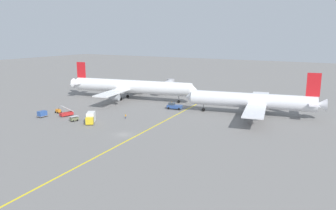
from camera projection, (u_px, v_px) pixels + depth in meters
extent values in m
plane|color=slate|center=(124.00, 135.00, 94.80)|extent=(600.00, 600.00, 0.00)
cube|color=yellow|center=(152.00, 128.00, 101.73)|extent=(8.99, 119.73, 0.01)
cylinder|color=white|center=(132.00, 87.00, 144.73)|extent=(55.06, 15.33, 5.74)
cone|color=white|center=(194.00, 90.00, 135.36)|extent=(3.69, 5.69, 5.28)
cone|color=white|center=(77.00, 83.00, 154.04)|extent=(4.35, 5.15, 4.59)
cube|color=white|center=(126.00, 88.00, 145.81)|extent=(14.28, 45.67, 0.44)
cube|color=white|center=(81.00, 82.00, 153.10)|extent=(5.44, 13.36, 0.28)
cube|color=red|center=(81.00, 70.00, 151.77)|extent=(4.39, 1.13, 7.19)
cylinder|color=#999EA3|center=(114.00, 97.00, 134.19)|extent=(4.59, 3.30, 2.60)
cylinder|color=#999EA3|center=(140.00, 88.00, 157.54)|extent=(4.59, 3.30, 2.60)
cylinder|color=slate|center=(128.00, 93.00, 149.92)|extent=(0.28, 0.28, 2.69)
cylinder|color=black|center=(128.00, 96.00, 150.20)|extent=(1.38, 0.77, 1.30)
cylinder|color=slate|center=(121.00, 96.00, 143.65)|extent=(0.28, 0.28, 2.69)
cylinder|color=black|center=(121.00, 99.00, 143.93)|extent=(1.38, 0.77, 1.30)
cylinder|color=slate|center=(179.00, 98.00, 138.37)|extent=(0.28, 0.28, 2.69)
cylinder|color=black|center=(179.00, 101.00, 138.66)|extent=(1.38, 0.77, 1.30)
cylinder|color=silver|center=(251.00, 100.00, 117.09)|extent=(43.76, 13.56, 5.33)
cone|color=silver|center=(189.00, 97.00, 124.28)|extent=(3.69, 5.35, 4.90)
cone|color=silver|center=(321.00, 105.00, 109.96)|extent=(4.35, 4.87, 4.26)
cube|color=silver|center=(257.00, 103.00, 116.57)|extent=(15.10, 46.49, 0.44)
cube|color=silver|center=(313.00, 103.00, 110.63)|extent=(5.63, 13.37, 0.28)
cube|color=red|center=(314.00, 85.00, 109.44)|extent=(4.39, 1.19, 7.95)
cylinder|color=#999EA3|center=(257.00, 101.00, 129.22)|extent=(4.62, 3.36, 2.60)
cylinder|color=#999EA3|center=(251.00, 116.00, 105.30)|extent=(4.62, 3.36, 2.60)
cylinder|color=slate|center=(259.00, 113.00, 113.68)|extent=(0.28, 0.28, 2.27)
cylinder|color=black|center=(259.00, 116.00, 113.92)|extent=(1.38, 0.79, 1.30)
cylinder|color=slate|center=(260.00, 109.00, 119.98)|extent=(0.28, 0.28, 2.27)
cylinder|color=black|center=(260.00, 112.00, 120.22)|extent=(1.38, 0.79, 1.30)
cylinder|color=slate|center=(203.00, 107.00, 123.28)|extent=(0.28, 0.28, 2.27)
cylinder|color=black|center=(203.00, 110.00, 123.52)|extent=(1.38, 0.79, 1.30)
cube|color=#2D4C8C|center=(175.00, 107.00, 127.10)|extent=(6.21, 3.53, 1.18)
cube|color=#333D47|center=(172.00, 104.00, 127.31)|extent=(2.42, 2.40, 0.90)
cylinder|color=#4C4C51|center=(186.00, 107.00, 125.55)|extent=(3.19, 0.73, 0.20)
sphere|color=orange|center=(172.00, 102.00, 127.18)|extent=(0.24, 0.24, 0.24)
cylinder|color=black|center=(169.00, 108.00, 126.74)|extent=(0.94, 0.45, 0.90)
cylinder|color=black|center=(171.00, 107.00, 129.12)|extent=(0.94, 0.45, 0.90)
cylinder|color=black|center=(179.00, 109.00, 125.32)|extent=(0.94, 0.45, 0.90)
cylinder|color=black|center=(181.00, 108.00, 127.70)|extent=(0.94, 0.45, 0.90)
cube|color=#666B4C|center=(74.00, 119.00, 109.49)|extent=(2.20, 2.93, 1.00)
cube|color=#B2B2B7|center=(74.00, 116.00, 109.31)|extent=(2.31, 3.07, 0.12)
cylinder|color=black|center=(73.00, 121.00, 108.59)|extent=(0.37, 0.63, 0.60)
cylinder|color=black|center=(71.00, 120.00, 109.59)|extent=(0.37, 0.63, 0.60)
cylinder|color=black|center=(77.00, 120.00, 109.60)|extent=(0.37, 0.63, 0.60)
cylinder|color=black|center=(75.00, 119.00, 110.60)|extent=(0.37, 0.63, 0.60)
cube|color=slate|center=(42.00, 116.00, 115.04)|extent=(2.41, 3.34, 0.25)
cube|color=#2D5199|center=(42.00, 113.00, 114.85)|extent=(2.19, 2.93, 1.60)
cylinder|color=black|center=(42.00, 117.00, 114.08)|extent=(0.24, 0.61, 0.60)
cylinder|color=black|center=(39.00, 116.00, 114.84)|extent=(0.24, 0.61, 0.60)
cylinder|color=black|center=(46.00, 116.00, 115.30)|extent=(0.24, 0.61, 0.60)
cylinder|color=black|center=(43.00, 115.00, 116.06)|extent=(0.24, 0.61, 0.60)
cube|color=orange|center=(58.00, 111.00, 120.92)|extent=(1.97, 1.48, 1.10)
cylinder|color=black|center=(59.00, 109.00, 120.41)|extent=(0.16, 0.16, 0.50)
cylinder|color=black|center=(55.00, 112.00, 120.96)|extent=(0.62, 0.30, 0.60)
cylinder|color=black|center=(59.00, 112.00, 122.02)|extent=(0.62, 0.30, 0.60)
cylinder|color=black|center=(58.00, 113.00, 120.04)|extent=(0.62, 0.30, 0.60)
cylinder|color=black|center=(61.00, 112.00, 121.10)|extent=(0.62, 0.30, 0.60)
cube|color=gold|center=(90.00, 121.00, 104.93)|extent=(3.22, 3.16, 2.20)
cube|color=silver|center=(91.00, 117.00, 107.40)|extent=(4.32, 4.83, 3.20)
cylinder|color=black|center=(93.00, 123.00, 106.35)|extent=(0.50, 0.61, 0.60)
cylinder|color=black|center=(88.00, 123.00, 106.26)|extent=(0.50, 0.61, 0.60)
cylinder|color=black|center=(93.00, 122.00, 107.82)|extent=(0.50, 0.61, 0.60)
cylinder|color=black|center=(89.00, 122.00, 107.72)|extent=(0.50, 0.61, 0.60)
cube|color=red|center=(66.00, 114.00, 116.34)|extent=(3.16, 4.88, 1.00)
cube|color=silver|center=(67.00, 109.00, 116.15)|extent=(2.50, 4.40, 2.71)
cylinder|color=black|center=(66.00, 116.00, 115.45)|extent=(0.36, 0.63, 0.60)
cylinder|color=black|center=(64.00, 115.00, 116.43)|extent=(0.36, 0.63, 0.60)
cylinder|color=black|center=(69.00, 115.00, 116.47)|extent=(0.36, 0.63, 0.60)
cylinder|color=black|center=(68.00, 115.00, 117.45)|extent=(0.36, 0.63, 0.60)
cylinder|color=#2D3351|center=(126.00, 117.00, 112.83)|extent=(0.28, 0.28, 0.82)
cylinder|color=orange|center=(126.00, 115.00, 112.69)|extent=(0.36, 0.36, 0.58)
sphere|color=brown|center=(125.00, 114.00, 112.60)|extent=(0.22, 0.22, 0.22)
cylinder|color=#F24C19|center=(126.00, 115.00, 112.49)|extent=(0.05, 0.05, 0.40)
cylinder|color=#B7B7BC|center=(165.00, 85.00, 159.64)|extent=(6.82, 18.69, 3.20)
cylinder|color=#99999E|center=(171.00, 82.00, 168.20)|extent=(3.84, 3.84, 3.52)
cylinder|color=#595960|center=(170.00, 87.00, 167.73)|extent=(0.70, 0.70, 4.38)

